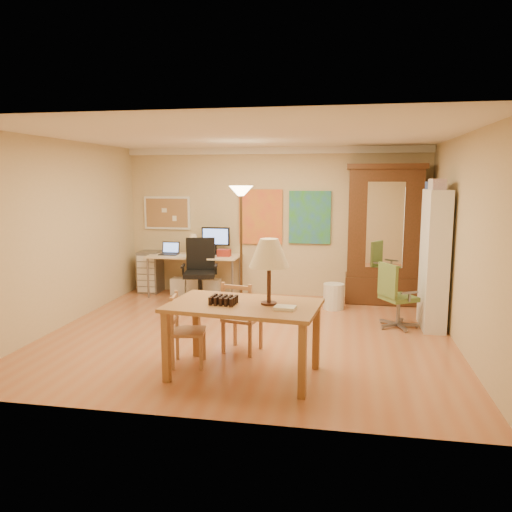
% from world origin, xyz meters
% --- Properties ---
extents(floor, '(5.50, 5.50, 0.00)m').
position_xyz_m(floor, '(0.00, 0.00, 0.00)').
color(floor, '#AF643E').
rests_on(floor, ground).
extents(crown_molding, '(5.50, 0.08, 0.12)m').
position_xyz_m(crown_molding, '(0.00, 2.46, 2.64)').
color(crown_molding, white).
rests_on(crown_molding, floor).
extents(corkboard, '(0.90, 0.04, 0.62)m').
position_xyz_m(corkboard, '(-2.05, 2.47, 1.50)').
color(corkboard, '#9A7B48').
rests_on(corkboard, floor).
extents(art_panel_left, '(0.80, 0.04, 1.00)m').
position_xyz_m(art_panel_left, '(-0.25, 2.47, 1.45)').
color(art_panel_left, gold).
rests_on(art_panel_left, floor).
extents(art_panel_right, '(0.75, 0.04, 0.95)m').
position_xyz_m(art_panel_right, '(0.65, 2.47, 1.45)').
color(art_panel_right, teal).
rests_on(art_panel_right, floor).
extents(dining_table, '(1.70, 1.13, 1.51)m').
position_xyz_m(dining_table, '(0.33, -1.41, 0.96)').
color(dining_table, brown).
rests_on(dining_table, floor).
extents(ladder_chair_back, '(0.49, 0.48, 0.90)m').
position_xyz_m(ladder_chair_back, '(0.05, -0.71, 0.42)').
color(ladder_chair_back, '#A16A49').
rests_on(ladder_chair_back, floor).
extents(ladder_chair_left, '(0.43, 0.45, 0.84)m').
position_xyz_m(ladder_chair_left, '(-0.49, -1.24, 0.39)').
color(ladder_chair_left, '#A16A49').
rests_on(ladder_chair_left, floor).
extents(torchiere_lamp, '(0.37, 0.37, 2.03)m').
position_xyz_m(torchiere_lamp, '(-0.30, 0.95, 1.63)').
color(torchiere_lamp, '#44311B').
rests_on(torchiere_lamp, floor).
extents(computer_desk, '(1.67, 0.73, 1.26)m').
position_xyz_m(computer_desk, '(-1.39, 2.16, 0.46)').
color(computer_desk, beige).
rests_on(computer_desk, floor).
extents(office_chair_black, '(0.69, 0.69, 1.13)m').
position_xyz_m(office_chair_black, '(-1.15, 1.57, 0.30)').
color(office_chair_black, black).
rests_on(office_chair_black, floor).
extents(office_chair_green, '(0.59, 0.59, 0.95)m').
position_xyz_m(office_chair_green, '(2.04, 0.71, 0.25)').
color(office_chair_green, slate).
rests_on(office_chair_green, floor).
extents(drawer_cart, '(0.39, 0.47, 0.78)m').
position_xyz_m(drawer_cart, '(-2.35, 2.28, 0.39)').
color(drawer_cart, slate).
rests_on(drawer_cart, floor).
extents(armoire, '(1.30, 0.62, 2.39)m').
position_xyz_m(armoire, '(1.94, 2.24, 1.04)').
color(armoire, '#34220E').
rests_on(armoire, floor).
extents(bookshelf, '(0.30, 0.80, 1.99)m').
position_xyz_m(bookshelf, '(2.55, 0.82, 0.99)').
color(bookshelf, white).
rests_on(bookshelf, floor).
extents(wastebin, '(0.34, 0.34, 0.43)m').
position_xyz_m(wastebin, '(1.13, 1.60, 0.21)').
color(wastebin, silver).
rests_on(wastebin, floor).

